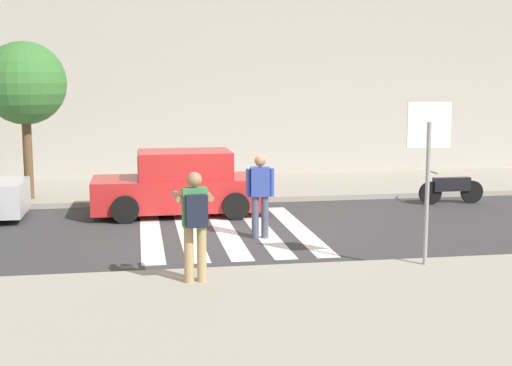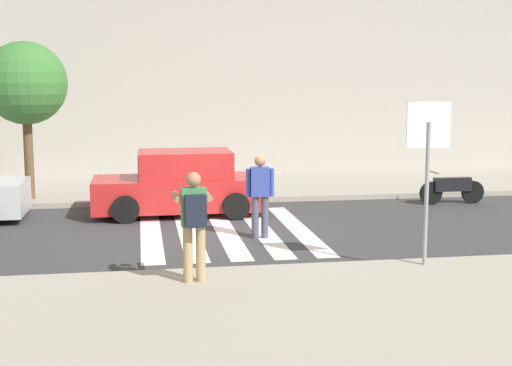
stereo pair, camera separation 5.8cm
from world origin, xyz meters
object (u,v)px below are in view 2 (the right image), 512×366
Objects in this scene: stop_sign at (428,147)px; pedestrian_crossing at (260,192)px; photographer_with_backpack at (194,217)px; parked_car_red at (181,185)px; street_tree_west at (25,84)px; motorcycle at (452,188)px.

pedestrian_crossing is at bearing 127.24° from stop_sign.
stop_sign reaches higher than photographer_with_backpack.
stop_sign is 4.08m from photographer_with_backpack.
street_tree_west is (-3.82, 2.12, 2.40)m from parked_car_red.
photographer_with_backpack is 3.84m from pedestrian_crossing.
parked_car_red is at bearing -29.05° from street_tree_west.
street_tree_west is at bearing 150.95° from parked_car_red.
parked_car_red is 4.99m from street_tree_west.
stop_sign is 7.15m from parked_car_red.
parked_car_red is 2.33× the size of motorcycle.
motorcycle is 11.41m from street_tree_west.
street_tree_west is at bearing 113.39° from photographer_with_backpack.
motorcycle is at bearing 61.72° from stop_sign.
street_tree_west reaches higher than parked_car_red.
photographer_with_backpack is 0.42× the size of street_tree_west.
photographer_with_backpack is 0.42× the size of parked_car_red.
stop_sign is 1.60× the size of photographer_with_backpack.
parked_car_red is 1.00× the size of street_tree_west.
stop_sign reaches higher than parked_car_red.
motorcycle is (7.11, 0.30, -0.31)m from parked_car_red.
street_tree_west is at bearing 136.64° from pedestrian_crossing.
parked_car_red is (-3.77, 5.90, -1.42)m from stop_sign.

